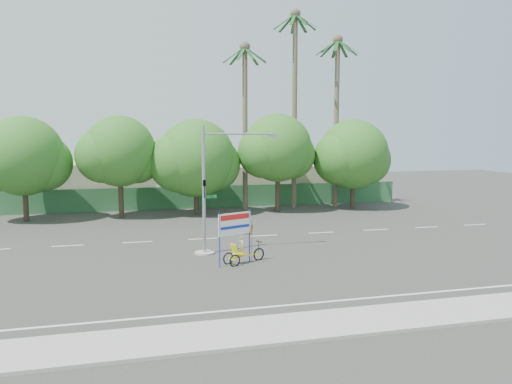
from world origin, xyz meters
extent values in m
plane|color=#33302D|center=(0.00, 0.00, 0.00)|extent=(120.00, 120.00, 0.00)
cube|color=gray|center=(0.00, -7.50, 0.06)|extent=(50.00, 2.40, 0.12)
cube|color=#336B3D|center=(0.00, 21.50, 1.00)|extent=(38.00, 0.08, 2.00)
cube|color=beige|center=(-10.00, 26.00, 2.00)|extent=(12.00, 8.00, 4.00)
cube|color=beige|center=(8.00, 26.00, 1.80)|extent=(14.00, 8.00, 3.60)
cylinder|color=#473828|center=(-14.00, 18.00, 1.76)|extent=(0.40, 0.40, 3.52)
sphere|color=#275D1B|center=(-14.00, 18.00, 4.96)|extent=(6.00, 6.00, 6.00)
sphere|color=#275D1B|center=(-12.65, 18.30, 4.40)|extent=(4.32, 4.32, 4.32)
sphere|color=#275D1B|center=(-15.35, 17.75, 4.64)|extent=(4.56, 4.56, 4.56)
cylinder|color=#473828|center=(-7.00, 18.00, 1.87)|extent=(0.40, 0.40, 3.74)
sphere|color=#275D1B|center=(-7.00, 18.00, 5.27)|extent=(5.60, 5.60, 5.60)
sphere|color=#275D1B|center=(-5.74, 18.30, 4.68)|extent=(4.03, 4.03, 4.03)
sphere|color=#275D1B|center=(-8.26, 17.75, 4.93)|extent=(4.26, 4.26, 4.26)
cylinder|color=#473828|center=(-1.00, 18.00, 1.65)|extent=(0.40, 0.40, 3.30)
sphere|color=#275D1B|center=(-1.00, 18.00, 4.65)|extent=(6.40, 6.40, 6.40)
sphere|color=#275D1B|center=(0.44, 18.30, 4.12)|extent=(4.61, 4.61, 4.61)
sphere|color=#275D1B|center=(-2.44, 17.75, 4.35)|extent=(4.86, 4.86, 4.86)
cylinder|color=#473828|center=(6.00, 18.00, 1.94)|extent=(0.40, 0.40, 3.87)
sphere|color=#275D1B|center=(6.00, 18.00, 5.46)|extent=(5.80, 5.80, 5.80)
sphere|color=#275D1B|center=(7.30, 18.30, 4.84)|extent=(4.18, 4.18, 4.18)
sphere|color=#275D1B|center=(4.70, 17.75, 5.10)|extent=(4.41, 4.41, 4.41)
cylinder|color=#473828|center=(13.00, 18.00, 1.72)|extent=(0.40, 0.40, 3.43)
sphere|color=#275D1B|center=(13.00, 18.00, 4.84)|extent=(6.20, 6.20, 6.20)
sphere|color=#275D1B|center=(14.39, 18.30, 4.29)|extent=(4.46, 4.46, 4.46)
sphere|color=#275D1B|center=(11.61, 17.75, 4.52)|extent=(4.71, 4.71, 4.71)
cylinder|color=#70604C|center=(8.00, 19.50, 8.50)|extent=(0.44, 0.44, 17.00)
sphere|color=#70604C|center=(8.00, 19.50, 17.00)|extent=(0.90, 0.90, 0.90)
cube|color=#1C4C21|center=(8.94, 19.50, 16.34)|extent=(1.91, 0.28, 1.36)
cube|color=#1C4C21|center=(8.72, 20.11, 16.34)|extent=(1.65, 1.44, 1.36)
cube|color=#1C4C21|center=(8.16, 20.43, 16.34)|extent=(0.61, 1.93, 1.36)
cube|color=#1C4C21|center=(7.53, 20.32, 16.34)|extent=(1.20, 1.80, 1.36)
cube|color=#1C4C21|center=(7.11, 19.82, 16.34)|extent=(1.89, 0.92, 1.36)
cube|color=#1C4C21|center=(7.11, 19.18, 16.34)|extent=(1.89, 0.92, 1.36)
cube|color=#1C4C21|center=(7.53, 18.68, 16.34)|extent=(1.20, 1.80, 1.36)
cube|color=#1C4C21|center=(8.16, 18.57, 16.34)|extent=(0.61, 1.93, 1.36)
cube|color=#1C4C21|center=(8.72, 18.89, 16.34)|extent=(1.65, 1.44, 1.36)
cylinder|color=#70604C|center=(12.00, 19.50, 7.50)|extent=(0.44, 0.44, 15.00)
sphere|color=#70604C|center=(12.00, 19.50, 15.00)|extent=(0.90, 0.90, 0.90)
cube|color=#1C4C21|center=(12.94, 19.50, 14.34)|extent=(1.91, 0.28, 1.36)
cube|color=#1C4C21|center=(12.72, 20.11, 14.34)|extent=(1.65, 1.44, 1.36)
cube|color=#1C4C21|center=(12.16, 20.43, 14.34)|extent=(0.61, 1.93, 1.36)
cube|color=#1C4C21|center=(11.53, 20.32, 14.34)|extent=(1.20, 1.80, 1.36)
cube|color=#1C4C21|center=(11.11, 19.82, 14.34)|extent=(1.89, 0.92, 1.36)
cube|color=#1C4C21|center=(11.11, 19.18, 14.34)|extent=(1.89, 0.92, 1.36)
cube|color=#1C4C21|center=(11.53, 18.68, 14.34)|extent=(1.20, 1.80, 1.36)
cube|color=#1C4C21|center=(12.16, 18.57, 14.34)|extent=(0.61, 1.93, 1.36)
cube|color=#1C4C21|center=(12.72, 18.89, 14.34)|extent=(1.65, 1.44, 1.36)
cylinder|color=#70604C|center=(3.50, 19.50, 7.00)|extent=(0.44, 0.44, 14.00)
sphere|color=#70604C|center=(3.50, 19.50, 14.00)|extent=(0.90, 0.90, 0.90)
cube|color=#1C4C21|center=(4.44, 19.50, 13.34)|extent=(1.91, 0.28, 1.36)
cube|color=#1C4C21|center=(4.22, 20.11, 13.34)|extent=(1.65, 1.44, 1.36)
cube|color=#1C4C21|center=(3.66, 20.43, 13.34)|extent=(0.61, 1.93, 1.36)
cube|color=#1C4C21|center=(3.03, 20.32, 13.34)|extent=(1.20, 1.80, 1.36)
cube|color=#1C4C21|center=(2.61, 19.82, 13.34)|extent=(1.89, 0.92, 1.36)
cube|color=#1C4C21|center=(2.61, 19.18, 13.34)|extent=(1.89, 0.92, 1.36)
cube|color=#1C4C21|center=(3.03, 18.68, 13.34)|extent=(1.20, 1.80, 1.36)
cube|color=#1C4C21|center=(3.66, 18.57, 13.34)|extent=(0.61, 1.93, 1.36)
cube|color=#1C4C21|center=(4.22, 18.89, 13.34)|extent=(1.65, 1.44, 1.36)
cylinder|color=gray|center=(-2.50, 4.00, 0.05)|extent=(1.10, 1.10, 0.10)
cylinder|color=gray|center=(-2.50, 4.00, 3.50)|extent=(0.18, 0.18, 7.00)
cylinder|color=gray|center=(-0.50, 4.00, 6.55)|extent=(4.00, 0.10, 0.10)
cube|color=gray|center=(1.40, 4.00, 6.45)|extent=(0.55, 0.20, 0.12)
imported|color=black|center=(-2.50, 3.78, 3.60)|extent=(0.16, 0.20, 1.00)
cube|color=#14662D|center=(-2.15, 4.00, 3.15)|extent=(0.70, 0.04, 0.18)
torus|color=black|center=(0.02, 1.87, 0.30)|extent=(0.66, 0.34, 0.69)
torus|color=black|center=(-1.68, 1.46, 0.28)|extent=(0.62, 0.32, 0.64)
torus|color=black|center=(-1.46, 0.94, 0.28)|extent=(0.62, 0.32, 0.64)
cube|color=#FFFA16|center=(-0.77, 1.53, 0.36)|extent=(1.61, 0.72, 0.06)
cube|color=#FFFA16|center=(-1.57, 1.20, 0.30)|extent=(0.29, 0.58, 0.05)
cube|color=#FFFA16|center=(-1.15, 1.38, 0.51)|extent=(0.63, 0.59, 0.06)
cube|color=#FFFA16|center=(-1.40, 1.27, 0.79)|extent=(0.38, 0.48, 0.55)
cylinder|color=black|center=(0.02, 1.87, 0.71)|extent=(0.04, 0.04, 0.56)
cube|color=black|center=(0.02, 1.87, 0.98)|extent=(0.21, 0.44, 0.04)
imported|color=#CCB284|center=(-1.01, 1.44, 0.89)|extent=(0.40, 0.47, 1.09)
cylinder|color=#172BAD|center=(-2.22, 0.93, 1.37)|extent=(0.07, 0.07, 2.73)
cylinder|color=#172BAD|center=(-0.54, 1.63, 1.37)|extent=(0.07, 0.07, 2.73)
cube|color=white|center=(-1.38, 1.28, 2.07)|extent=(1.79, 0.79, 1.11)
cube|color=red|center=(-1.37, 1.25, 2.43)|extent=(1.59, 0.68, 0.26)
cube|color=#172BAD|center=(-1.37, 1.25, 1.92)|extent=(1.59, 0.68, 0.14)
cylinder|color=black|center=(-0.40, 1.69, 1.06)|extent=(0.03, 0.03, 2.13)
cube|color=red|center=(-0.73, 1.55, 1.72)|extent=(0.83, 0.37, 0.66)
camera|label=1|loc=(-6.54, -22.70, 6.40)|focal=35.00mm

